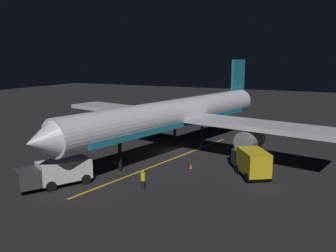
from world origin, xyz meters
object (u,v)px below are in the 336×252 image
object	(u,v)px
traffic_cone_near_right	(237,168)
traffic_cone_under_wing	(191,166)
catering_truck	(251,162)
baggage_truck	(57,173)
traffic_cone_near_left	(114,162)
airliner	(179,115)
ground_crew_worker	(143,180)

from	to	relation	value
traffic_cone_near_right	traffic_cone_under_wing	xyz separation A→B (m)	(4.40, 1.53, 0.00)
catering_truck	traffic_cone_under_wing	xyz separation A→B (m)	(5.97, 0.51, -1.05)
baggage_truck	traffic_cone_under_wing	xyz separation A→B (m)	(-8.69, -9.67, -0.94)
traffic_cone_near_left	traffic_cone_under_wing	size ratio (longest dim) A/B	1.00
traffic_cone_under_wing	catering_truck	bearing A→B (deg)	-175.10
airliner	traffic_cone_near_left	size ratio (longest dim) A/B	71.42
traffic_cone_near_left	traffic_cone_near_right	bearing A→B (deg)	-164.18
airliner	traffic_cone_under_wing	distance (m)	8.38
airliner	traffic_cone_near_left	distance (m)	9.80
catering_truck	traffic_cone_near_right	bearing A→B (deg)	-32.85
baggage_truck	traffic_cone_near_right	bearing A→B (deg)	-139.46
airliner	traffic_cone_under_wing	world-z (taller)	airliner
catering_truck	traffic_cone_under_wing	world-z (taller)	catering_truck
traffic_cone_near_right	traffic_cone_near_left	bearing A→B (deg)	15.82
ground_crew_worker	traffic_cone_near_right	distance (m)	10.59
traffic_cone_near_right	baggage_truck	bearing A→B (deg)	40.54
baggage_truck	traffic_cone_near_left	world-z (taller)	baggage_truck
traffic_cone_near_left	ground_crew_worker	bearing A→B (deg)	140.56
baggage_truck	catering_truck	distance (m)	17.85
catering_truck	baggage_truck	bearing A→B (deg)	34.77
baggage_truck	traffic_cone_near_left	xyz separation A→B (m)	(-0.78, -7.71, -0.94)
ground_crew_worker	traffic_cone_under_wing	xyz separation A→B (m)	(-1.45, -7.27, -0.64)
baggage_truck	traffic_cone_near_right	world-z (taller)	baggage_truck
baggage_truck	ground_crew_worker	xyz separation A→B (m)	(-7.24, -2.39, -0.30)
ground_crew_worker	traffic_cone_near_left	bearing A→B (deg)	-39.44
baggage_truck	airliner	bearing A→B (deg)	-106.39
traffic_cone_near_left	traffic_cone_near_right	world-z (taller)	same
baggage_truck	ground_crew_worker	size ratio (longest dim) A/B	3.72
baggage_truck	traffic_cone_near_left	distance (m)	7.80
baggage_truck	ground_crew_worker	world-z (taller)	baggage_truck
airliner	baggage_truck	bearing A→B (deg)	73.61
baggage_truck	traffic_cone_under_wing	size ratio (longest dim) A/B	11.77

